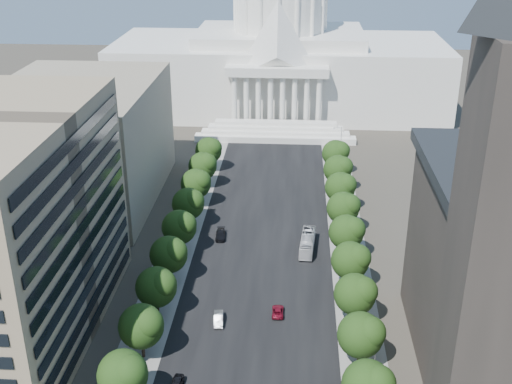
% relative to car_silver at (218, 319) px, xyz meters
% --- Properties ---
extents(road_asphalt, '(30.00, 260.00, 0.01)m').
position_rel_car_silver_xyz_m(road_asphalt, '(6.51, 43.52, -0.79)').
color(road_asphalt, black).
rests_on(road_asphalt, ground).
extents(sidewalk_left, '(8.00, 260.00, 0.02)m').
position_rel_car_silver_xyz_m(sidewalk_left, '(-12.49, 43.52, -0.79)').
color(sidewalk_left, gray).
rests_on(sidewalk_left, ground).
extents(sidewalk_right, '(8.00, 260.00, 0.02)m').
position_rel_car_silver_xyz_m(sidewalk_right, '(25.51, 43.52, -0.79)').
color(sidewalk_right, gray).
rests_on(sidewalk_right, ground).
extents(capitol, '(120.00, 56.00, 73.00)m').
position_rel_car_silver_xyz_m(capitol, '(6.51, 138.41, 19.22)').
color(capitol, white).
rests_on(capitol, ground).
extents(office_block_left_far, '(38.00, 52.00, 30.00)m').
position_rel_car_silver_xyz_m(office_block_left_far, '(-41.49, 53.52, 14.21)').
color(office_block_left_far, gray).
rests_on(office_block_left_far, ground).
extents(tree_l_b, '(7.79, 7.60, 9.97)m').
position_rel_car_silver_xyz_m(tree_l_b, '(-11.15, -22.68, 5.67)').
color(tree_l_b, '#33261C').
rests_on(tree_l_b, ground).
extents(tree_l_c, '(7.79, 7.60, 9.97)m').
position_rel_car_silver_xyz_m(tree_l_c, '(-11.15, -10.68, 5.67)').
color(tree_l_c, '#33261C').
rests_on(tree_l_c, ground).
extents(tree_l_d, '(7.79, 7.60, 9.97)m').
position_rel_car_silver_xyz_m(tree_l_d, '(-11.15, 1.32, 5.67)').
color(tree_l_d, '#33261C').
rests_on(tree_l_d, ground).
extents(tree_l_e, '(7.79, 7.60, 9.97)m').
position_rel_car_silver_xyz_m(tree_l_e, '(-11.15, 13.32, 5.67)').
color(tree_l_e, '#33261C').
rests_on(tree_l_e, ground).
extents(tree_l_f, '(7.79, 7.60, 9.97)m').
position_rel_car_silver_xyz_m(tree_l_f, '(-11.15, 25.32, 5.67)').
color(tree_l_f, '#33261C').
rests_on(tree_l_f, ground).
extents(tree_l_g, '(7.79, 7.60, 9.97)m').
position_rel_car_silver_xyz_m(tree_l_g, '(-11.15, 37.32, 5.67)').
color(tree_l_g, '#33261C').
rests_on(tree_l_g, ground).
extents(tree_l_h, '(7.79, 7.60, 9.97)m').
position_rel_car_silver_xyz_m(tree_l_h, '(-11.15, 49.32, 5.67)').
color(tree_l_h, '#33261C').
rests_on(tree_l_h, ground).
extents(tree_l_i, '(7.79, 7.60, 9.97)m').
position_rel_car_silver_xyz_m(tree_l_i, '(-11.15, 61.32, 5.67)').
color(tree_l_i, '#33261C').
rests_on(tree_l_i, ground).
extents(tree_l_j, '(7.79, 7.60, 9.97)m').
position_rel_car_silver_xyz_m(tree_l_j, '(-11.15, 73.32, 5.67)').
color(tree_l_j, '#33261C').
rests_on(tree_l_j, ground).
extents(tree_r_c, '(7.79, 7.60, 9.97)m').
position_rel_car_silver_xyz_m(tree_r_c, '(24.85, -10.68, 5.67)').
color(tree_r_c, '#33261C').
rests_on(tree_r_c, ground).
extents(tree_r_d, '(7.79, 7.60, 9.97)m').
position_rel_car_silver_xyz_m(tree_r_d, '(24.85, 1.32, 5.67)').
color(tree_r_d, '#33261C').
rests_on(tree_r_d, ground).
extents(tree_r_e, '(7.79, 7.60, 9.97)m').
position_rel_car_silver_xyz_m(tree_r_e, '(24.85, 13.32, 5.67)').
color(tree_r_e, '#33261C').
rests_on(tree_r_e, ground).
extents(tree_r_f, '(7.79, 7.60, 9.97)m').
position_rel_car_silver_xyz_m(tree_r_f, '(24.85, 25.32, 5.67)').
color(tree_r_f, '#33261C').
rests_on(tree_r_f, ground).
extents(tree_r_g, '(7.79, 7.60, 9.97)m').
position_rel_car_silver_xyz_m(tree_r_g, '(24.85, 37.32, 5.67)').
color(tree_r_g, '#33261C').
rests_on(tree_r_g, ground).
extents(tree_r_h, '(7.79, 7.60, 9.97)m').
position_rel_car_silver_xyz_m(tree_r_h, '(24.85, 49.32, 5.67)').
color(tree_r_h, '#33261C').
rests_on(tree_r_h, ground).
extents(tree_r_i, '(7.79, 7.60, 9.97)m').
position_rel_car_silver_xyz_m(tree_r_i, '(24.85, 61.32, 5.67)').
color(tree_r_i, '#33261C').
rests_on(tree_r_i, ground).
extents(tree_r_j, '(7.79, 7.60, 9.97)m').
position_rel_car_silver_xyz_m(tree_r_j, '(24.85, 73.32, 5.67)').
color(tree_r_j, '#33261C').
rests_on(tree_r_j, ground).
extents(streetlight_b, '(2.61, 0.44, 9.00)m').
position_rel_car_silver_xyz_m(streetlight_b, '(26.41, -11.48, 5.03)').
color(streetlight_b, gray).
rests_on(streetlight_b, ground).
extents(streetlight_c, '(2.61, 0.44, 9.00)m').
position_rel_car_silver_xyz_m(streetlight_c, '(26.41, 13.52, 5.03)').
color(streetlight_c, gray).
rests_on(streetlight_c, ground).
extents(streetlight_d, '(2.61, 0.44, 9.00)m').
position_rel_car_silver_xyz_m(streetlight_d, '(26.41, 38.52, 5.03)').
color(streetlight_d, gray).
rests_on(streetlight_d, ground).
extents(streetlight_e, '(2.61, 0.44, 9.00)m').
position_rel_car_silver_xyz_m(streetlight_e, '(26.41, 63.52, 5.03)').
color(streetlight_e, gray).
rests_on(streetlight_e, ground).
extents(streetlight_f, '(2.61, 0.44, 9.00)m').
position_rel_car_silver_xyz_m(streetlight_f, '(26.41, 88.52, 5.03)').
color(streetlight_f, gray).
rests_on(streetlight_f, ground).
extents(car_silver, '(2.15, 4.93, 1.57)m').
position_rel_car_silver_xyz_m(car_silver, '(0.00, 0.00, 0.00)').
color(car_silver, '#A5A6AC').
rests_on(car_silver, ground).
extents(car_red, '(2.17, 4.63, 1.28)m').
position_rel_car_silver_xyz_m(car_red, '(10.73, 3.30, -0.15)').
color(car_red, maroon).
rests_on(car_red, ground).
extents(car_dark_b, '(2.58, 5.56, 1.57)m').
position_rel_car_silver_xyz_m(car_dark_b, '(-3.42, 32.67, -0.00)').
color(car_dark_b, black).
rests_on(car_dark_b, ground).
extents(city_bus, '(3.83, 12.22, 3.35)m').
position_rel_car_silver_xyz_m(city_bus, '(16.43, 28.59, 0.89)').
color(city_bus, silver).
rests_on(city_bus, ground).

